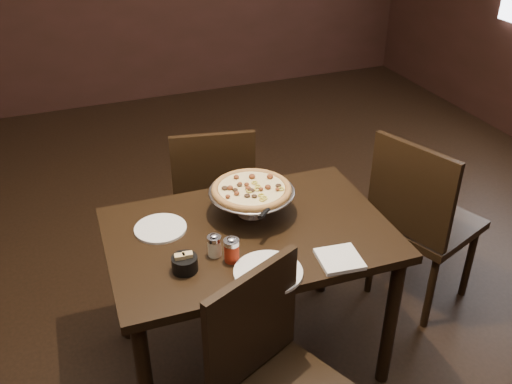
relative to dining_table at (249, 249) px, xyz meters
name	(u,v)px	position (x,y,z in m)	size (l,w,h in m)	color
room	(247,75)	(-0.01, -0.03, 0.77)	(6.04, 7.04, 2.84)	black
dining_table	(249,249)	(0.00, 0.00, 0.00)	(1.19, 0.81, 0.72)	black
pizza_stand	(251,190)	(0.05, 0.11, 0.22)	(0.37, 0.37, 0.15)	silver
parmesan_shaker	(214,245)	(-0.18, -0.10, 0.14)	(0.06, 0.06, 0.10)	#F5EABE
pepper_flake_shaker	(232,250)	(-0.13, -0.16, 0.15)	(0.06, 0.06, 0.11)	maroon
packet_caddy	(185,263)	(-0.31, -0.15, 0.13)	(0.10, 0.10, 0.08)	black
napkin_stack	(339,259)	(0.25, -0.32, 0.10)	(0.16, 0.16, 0.02)	white
plate_left	(160,228)	(-0.34, 0.14, 0.10)	(0.22, 0.22, 0.01)	white
plate_near	(268,272)	(-0.03, -0.29, 0.10)	(0.26, 0.26, 0.01)	white
serving_spatula	(267,211)	(0.05, -0.06, 0.22)	(0.16, 0.16, 0.02)	silver
chair_far	(213,194)	(0.06, 0.71, -0.14)	(0.49, 0.49, 0.90)	black
chair_near	(277,380)	(-0.12, -0.57, -0.14)	(0.56, 0.56, 0.90)	black
chair_side	(420,218)	(0.93, 0.07, -0.11)	(0.57, 0.57, 0.95)	black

